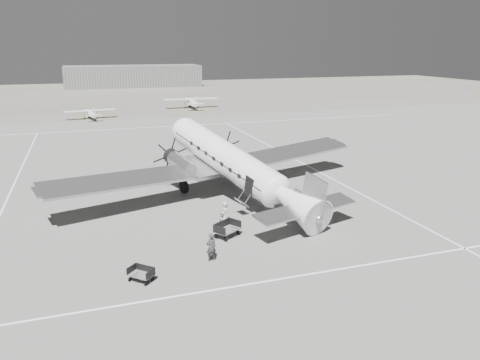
% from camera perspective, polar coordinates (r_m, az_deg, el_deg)
% --- Properties ---
extents(ground, '(260.00, 260.00, 0.00)m').
position_cam_1_polar(ground, '(39.91, -1.46, -2.70)').
color(ground, slate).
rests_on(ground, ground).
extents(taxi_line_near, '(60.00, 0.15, 0.01)m').
position_cam_1_polar(taxi_line_near, '(27.87, 7.20, -11.51)').
color(taxi_line_near, white).
rests_on(taxi_line_near, ground).
extents(taxi_line_right, '(0.15, 80.00, 0.01)m').
position_cam_1_polar(taxi_line_right, '(44.73, 13.41, -1.05)').
color(taxi_line_right, white).
rests_on(taxi_line_right, ground).
extents(taxi_line_left, '(0.15, 60.00, 0.01)m').
position_cam_1_polar(taxi_line_left, '(48.40, -26.05, -0.97)').
color(taxi_line_left, white).
rests_on(taxi_line_left, ground).
extents(taxi_line_horizon, '(90.00, 0.15, 0.01)m').
position_cam_1_polar(taxi_line_horizon, '(77.99, -10.17, 6.38)').
color(taxi_line_horizon, white).
rests_on(taxi_line_horizon, ground).
extents(grass_infield, '(260.00, 90.00, 0.01)m').
position_cam_1_polar(grass_infield, '(132.22, -13.83, 10.09)').
color(grass_infield, '#676457').
rests_on(grass_infield, ground).
extents(hangar_main, '(42.00, 14.00, 6.60)m').
position_cam_1_polar(hangar_main, '(157.24, -12.90, 12.25)').
color(hangar_main, slate).
rests_on(hangar_main, ground).
extents(dc3_airliner, '(36.18, 29.82, 5.95)m').
position_cam_1_polar(dc3_airliner, '(40.06, -0.91, 1.82)').
color(dc3_airliner, '#AEADB0').
rests_on(dc3_airliner, ground).
extents(light_plane_left, '(10.01, 8.58, 1.87)m').
position_cam_1_polar(light_plane_left, '(88.90, -17.78, 7.65)').
color(light_plane_left, white).
rests_on(light_plane_left, ground).
extents(light_plane_right, '(11.66, 9.61, 2.35)m').
position_cam_1_polar(light_plane_right, '(100.12, -5.94, 9.34)').
color(light_plane_right, white).
rests_on(light_plane_right, ground).
extents(baggage_cart_near, '(2.31, 2.15, 1.06)m').
position_cam_1_polar(baggage_cart_near, '(32.68, -1.55, -6.07)').
color(baggage_cart_near, '#5A5A5A').
rests_on(baggage_cart_near, ground).
extents(baggage_cart_far, '(1.76, 1.76, 0.82)m').
position_cam_1_polar(baggage_cart_far, '(27.50, -11.96, -11.20)').
color(baggage_cart_far, '#5A5A5A').
rests_on(baggage_cart_far, ground).
extents(ground_crew, '(0.73, 0.55, 1.81)m').
position_cam_1_polar(ground_crew, '(29.14, -3.54, -8.17)').
color(ground_crew, '#323232').
rests_on(ground_crew, ground).
extents(ramp_agent, '(0.65, 0.80, 1.57)m').
position_cam_1_polar(ramp_agent, '(33.42, -2.12, -5.10)').
color(ramp_agent, silver).
rests_on(ramp_agent, ground).
extents(passenger, '(0.74, 0.88, 1.53)m').
position_cam_1_polar(passenger, '(35.46, -1.82, -3.84)').
color(passenger, '#ACACAA').
rests_on(passenger, ground).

